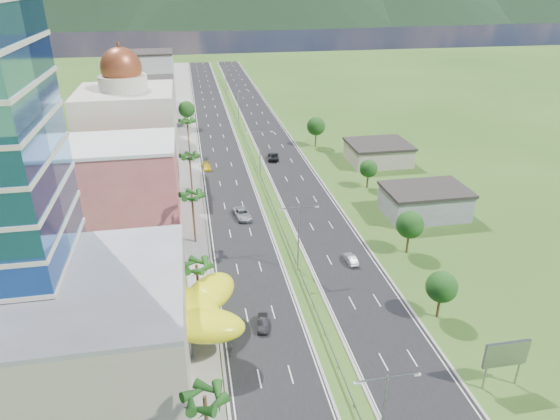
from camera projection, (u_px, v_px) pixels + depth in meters
ground at (313, 308)px, 69.34m from camera, size 500.00×500.00×0.00m
road_left at (216, 131)px, 148.11m from camera, size 11.00×260.00×0.04m
road_right at (265, 128)px, 150.59m from camera, size 11.00×260.00×0.04m
sidewalk_left at (183, 132)px, 146.53m from camera, size 7.00×260.00×0.12m
median_guardrail at (248, 146)px, 133.08m from camera, size 0.10×216.06×0.76m
streetlight_median_a at (383, 413)px, 44.23m from camera, size 6.04×0.25×11.00m
streetlight_median_b at (298, 232)px, 75.35m from camera, size 6.04×0.25×11.00m
streetlight_median_c at (260, 149)px, 110.91m from camera, size 6.04×0.25×11.00m
streetlight_median_d at (238, 103)px, 150.92m from camera, size 6.04×0.25×11.00m
streetlight_median_e at (226, 76)px, 190.93m from camera, size 6.04×0.25×11.00m
mall_podium at (53, 330)px, 56.38m from camera, size 30.00×24.00×11.00m
lime_canopy at (162, 312)px, 60.35m from camera, size 18.00×15.00×7.40m
pink_shophouse at (121, 185)px, 89.97m from camera, size 20.00×15.00×15.00m
domed_building at (129, 130)px, 108.78m from camera, size 20.00×20.00×28.70m
midrise_grey at (143, 116)px, 132.60m from camera, size 16.00×15.00×16.00m
midrise_beige at (148, 103)px, 152.80m from camera, size 16.00×15.00×13.00m
midrise_white at (151, 80)px, 172.18m from camera, size 16.00×15.00×18.00m
billboard at (506, 355)px, 54.25m from camera, size 5.20×0.35×6.20m
shed_near at (424, 203)px, 95.11m from camera, size 15.00×10.00×5.00m
shed_far at (378, 154)px, 122.24m from camera, size 14.00×12.00×4.40m
palm_tree_a at (205, 401)px, 43.80m from camera, size 3.60×3.60×9.10m
palm_tree_b at (197, 268)px, 65.54m from camera, size 3.60×3.60×8.10m
palm_tree_c at (192, 197)px, 82.71m from camera, size 3.60×3.60×9.60m
palm_tree_d at (190, 158)px, 103.57m from camera, size 3.60×3.60×8.60m
palm_tree_e at (187, 122)px, 125.47m from camera, size 3.60×3.60×9.40m
leafy_tree_lfar at (187, 109)px, 148.87m from camera, size 4.90×4.90×8.05m
leafy_tree_ra at (442, 287)px, 65.49m from camera, size 4.20×4.20×6.90m
leafy_tree_rb at (410, 225)px, 80.93m from camera, size 4.55×4.55×7.47m
leafy_tree_rc at (368, 169)px, 106.66m from camera, size 3.85×3.85×6.33m
leafy_tree_rd at (316, 126)px, 132.16m from camera, size 4.90×4.90×8.05m
mountain_ridge at (261, 23)px, 479.33m from camera, size 860.00×140.00×90.00m
car_dark_left at (263, 323)px, 65.22m from camera, size 1.92×4.02×1.27m
car_silver_mid_left at (242, 214)px, 94.63m from camera, size 3.55×6.20×1.63m
car_yellow_far_left at (207, 166)px, 118.50m from camera, size 2.32×4.65×1.30m
car_silver_right at (351, 259)px, 79.93m from camera, size 1.61×4.01×1.30m
car_dark_far_right at (273, 156)px, 124.67m from camera, size 3.30×5.89×1.55m
motorcycle at (231, 349)px, 60.63m from camera, size 0.94×2.23×1.38m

